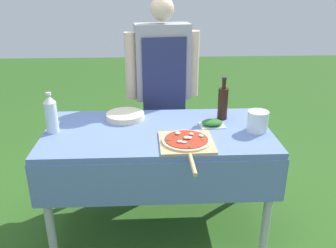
# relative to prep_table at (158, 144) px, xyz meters

# --- Properties ---
(ground_plane) EXTENTS (12.00, 12.00, 0.00)m
(ground_plane) POSITION_rel_prep_table_xyz_m (0.00, 0.00, -0.67)
(ground_plane) COLOR #2D5B1E
(prep_table) EXTENTS (1.49, 0.78, 0.77)m
(prep_table) POSITION_rel_prep_table_xyz_m (0.00, 0.00, 0.00)
(prep_table) COLOR #607AB7
(prep_table) RESTS_ON ground
(person_cook) EXTENTS (0.59, 0.24, 1.57)m
(person_cook) POSITION_rel_prep_table_xyz_m (0.05, 0.63, 0.26)
(person_cook) COLOR #333D56
(person_cook) RESTS_ON ground
(pizza_on_peel) EXTENTS (0.33, 0.55, 0.05)m
(pizza_on_peel) POSITION_rel_prep_table_xyz_m (0.17, -0.22, 0.11)
(pizza_on_peel) COLOR tan
(pizza_on_peel) RESTS_ON prep_table
(oil_bottle) EXTENTS (0.07, 0.07, 0.30)m
(oil_bottle) POSITION_rel_prep_table_xyz_m (0.46, 0.18, 0.22)
(oil_bottle) COLOR black
(oil_bottle) RESTS_ON prep_table
(water_bottle) EXTENTS (0.08, 0.08, 0.27)m
(water_bottle) POSITION_rel_prep_table_xyz_m (-0.68, 0.00, 0.23)
(water_bottle) COLOR silver
(water_bottle) RESTS_ON prep_table
(herb_container) EXTENTS (0.18, 0.14, 0.04)m
(herb_container) POSITION_rel_prep_table_xyz_m (0.37, 0.05, 0.12)
(herb_container) COLOR silver
(herb_container) RESTS_ON prep_table
(mixing_tub) EXTENTS (0.14, 0.14, 0.13)m
(mixing_tub) POSITION_rel_prep_table_xyz_m (0.64, -0.05, 0.17)
(mixing_tub) COLOR silver
(mixing_tub) RESTS_ON prep_table
(plate_stack) EXTENTS (0.28, 0.28, 0.04)m
(plate_stack) POSITION_rel_prep_table_xyz_m (-0.23, 0.21, 0.12)
(plate_stack) COLOR beige
(plate_stack) RESTS_ON prep_table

